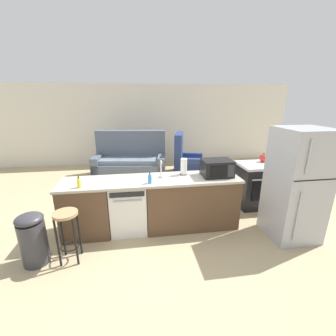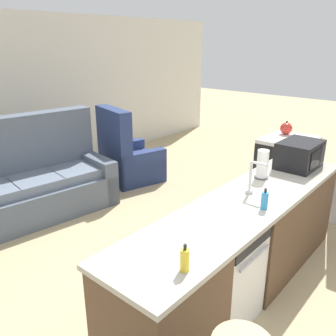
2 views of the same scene
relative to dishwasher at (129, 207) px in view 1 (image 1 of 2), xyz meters
name	(u,v)px [view 1 (image 1 of 2)]	position (x,y,z in m)	size (l,w,h in m)	color
ground_plane	(144,228)	(0.25, 0.00, -0.42)	(24.00, 24.00, 0.00)	tan
wall_back	(146,125)	(0.55, 4.20, 0.88)	(10.00, 0.06, 2.60)	silver
kitchen_counter	(158,205)	(0.49, 0.00, 0.00)	(2.94, 0.66, 0.90)	brown
dishwasher	(129,207)	(0.00, 0.00, 0.00)	(0.58, 0.61, 0.84)	white
stove_range	(256,185)	(2.60, 0.55, 0.03)	(0.76, 0.68, 0.90)	black
refrigerator	(296,185)	(2.60, -0.55, 0.46)	(0.72, 0.73, 1.76)	#A8AAB2
microwave	(217,168)	(1.51, 0.00, 0.62)	(0.50, 0.37, 0.28)	black
sink_faucet	(161,170)	(0.56, 0.05, 0.61)	(0.07, 0.18, 0.30)	silver
paper_towel_roll	(184,167)	(0.97, 0.15, 0.62)	(0.14, 0.14, 0.28)	#4C4C51
soap_bottle	(150,179)	(0.36, -0.18, 0.55)	(0.06, 0.06, 0.18)	#338CCC
dish_soap_bottle	(79,183)	(-0.69, -0.20, 0.55)	(0.06, 0.06, 0.18)	yellow
kettle	(264,158)	(2.77, 0.68, 0.56)	(0.21, 0.17, 0.19)	red
bar_stool	(67,226)	(-0.80, -0.66, 0.11)	(0.32, 0.32, 0.74)	tan
trash_bin	(33,238)	(-1.26, -0.64, -0.04)	(0.35, 0.35, 0.74)	#333338
couch	(131,162)	(0.01, 2.90, -0.03)	(2.11, 1.18, 1.27)	#515B6B
armchair	(185,162)	(1.61, 2.79, -0.07)	(1.00, 1.03, 1.20)	navy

